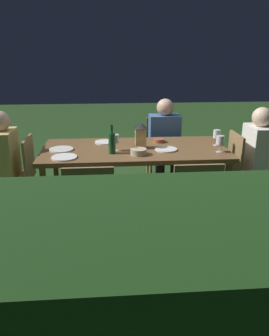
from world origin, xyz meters
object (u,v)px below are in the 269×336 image
at_px(chair_side_right_b, 90,207).
at_px(plate_c, 166,149).
at_px(plate_b, 61,149).
at_px(plate_d, 64,157).
at_px(bowl_olives, 139,152).
at_px(chair_head_near, 244,168).
at_px(bowl_bread, 159,140).
at_px(chair_side_right_a, 193,203).
at_px(green_bottle_on_table, 112,143).
at_px(chair_head_far, 19,174).
at_px(person_in_blue, 165,141).
at_px(dining_table, 134,153).
at_px(plate_a, 104,142).
at_px(lantern_centerpiece, 141,134).
at_px(chair_side_left_a, 162,148).
at_px(wine_glass_b, 220,141).
at_px(person_in_cream, 263,154).
at_px(wine_glass_c, 115,140).
at_px(wine_glass_a, 217,135).

height_order(chair_side_right_b, plate_c, chair_side_right_b).
relative_size(plate_b, plate_d, 1.01).
height_order(plate_b, bowl_olives, bowl_olives).
xyz_separation_m(chair_head_near, plate_b, (1.97, 0.02, 0.26)).
bearing_deg(bowl_bread, chair_side_right_a, 97.60).
distance_m(green_bottle_on_table, bowl_olives, 0.28).
bearing_deg(chair_side_right_a, plate_b, -34.73).
xyz_separation_m(chair_head_far, person_in_blue, (-1.64, -0.64, 0.15)).
bearing_deg(plate_d, dining_table, -157.50).
distance_m(chair_head_far, chair_side_right_a, 1.84).
bearing_deg(plate_a, dining_table, 143.20).
height_order(chair_head_far, bowl_olives, chair_head_far).
relative_size(chair_head_near, bowl_bread, 7.04).
bearing_deg(dining_table, bowl_bread, -143.97).
xyz_separation_m(chair_side_right_b, plate_a, (-0.12, -1.08, 0.26)).
relative_size(chair_head_far, person_in_blue, 0.76).
distance_m(lantern_centerpiece, bowl_olives, 0.26).
relative_size(green_bottle_on_table, plate_c, 1.28).
distance_m(green_bottle_on_table, plate_b, 0.55).
xyz_separation_m(green_bottle_on_table, plate_a, (0.08, -0.41, -0.10)).
height_order(dining_table, bowl_olives, bowl_olives).
relative_size(chair_side_left_a, green_bottle_on_table, 3.00).
relative_size(chair_head_near, bowl_olives, 5.44).
xyz_separation_m(dining_table, bowl_olives, (-0.02, 0.24, 0.08)).
bearing_deg(chair_side_left_a, wine_glass_b, 111.18).
distance_m(chair_side_left_a, bowl_bread, 0.70).
height_order(wine_glass_b, plate_b, wine_glass_b).
xyz_separation_m(person_in_cream, plate_a, (1.72, -0.24, 0.11)).
relative_size(lantern_centerpiece, wine_glass_c, 1.57).
distance_m(plate_a, plate_d, 0.65).
bearing_deg(chair_side_left_a, plate_a, 38.84).
height_order(chair_side_right_a, green_bottle_on_table, green_bottle_on_table).
distance_m(wine_glass_a, plate_a, 1.22).
height_order(chair_head_far, person_in_blue, person_in_blue).
distance_m(wine_glass_b, plate_a, 1.24).
bearing_deg(plate_c, lantern_centerpiece, -20.35).
xyz_separation_m(chair_head_far, plate_d, (-0.52, 0.29, 0.26)).
relative_size(chair_head_near, chair_side_left_a, 1.00).
xyz_separation_m(wine_glass_c, plate_c, (-0.52, 0.02, -0.11)).
xyz_separation_m(chair_head_near, wine_glass_c, (1.41, 0.08, 0.37)).
relative_size(wine_glass_a, plate_b, 0.69).
bearing_deg(green_bottle_on_table, bowl_olives, 166.02).
xyz_separation_m(plate_a, bowl_olives, (-0.34, 0.47, 0.02)).
distance_m(wine_glass_c, plate_d, 0.55).
relative_size(wine_glass_b, bowl_bread, 1.37).
height_order(person_in_cream, green_bottle_on_table, person_in_cream).
relative_size(green_bottle_on_table, plate_d, 1.20).
relative_size(dining_table, green_bottle_on_table, 6.63).
height_order(chair_side_right_b, green_bottle_on_table, green_bottle_on_table).
distance_m(person_in_blue, wine_glass_b, 0.97).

